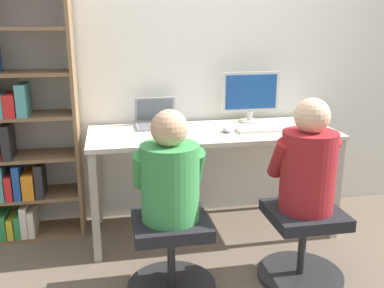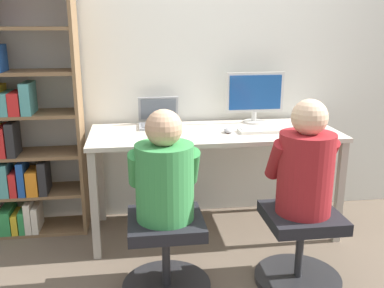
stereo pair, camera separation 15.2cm
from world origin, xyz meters
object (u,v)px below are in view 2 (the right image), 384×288
object	(u,v)px
desktop_monitor	(255,96)
laptop	(159,120)
office_chair_right	(166,252)
person_at_monitor	(306,165)
keyboard	(268,130)
office_chair_left	(300,245)
person_at_laptop	(165,173)
bookshelf	(4,123)

from	to	relation	value
desktop_monitor	laptop	size ratio (longest dim) A/B	1.48
office_chair_right	person_at_monitor	bearing A→B (deg)	-1.77
desktop_monitor	person_at_monitor	size ratio (longest dim) A/B	0.68
keyboard	laptop	bearing A→B (deg)	159.20
office_chair_left	office_chair_right	size ratio (longest dim) A/B	1.00
office_chair_right	desktop_monitor	bearing A→B (deg)	50.74
office_chair_left	person_at_laptop	size ratio (longest dim) A/B	0.84
desktop_monitor	laptop	world-z (taller)	desktop_monitor
desktop_monitor	keyboard	world-z (taller)	desktop_monitor
keyboard	office_chair_left	world-z (taller)	keyboard
laptop	person_at_laptop	bearing A→B (deg)	-91.97
desktop_monitor	laptop	xyz separation A→B (m)	(-0.74, -0.02, -0.16)
laptop	person_at_monitor	world-z (taller)	person_at_monitor
keyboard	person_at_laptop	xyz separation A→B (m)	(-0.79, -0.63, -0.07)
person_at_monitor	bookshelf	world-z (taller)	bookshelf
office_chair_right	person_at_laptop	world-z (taller)	person_at_laptop
bookshelf	desktop_monitor	bearing A→B (deg)	1.74
laptop	bookshelf	distance (m)	1.10
person_at_laptop	bookshelf	distance (m)	1.39
laptop	desktop_monitor	bearing A→B (deg)	1.54
person_at_laptop	bookshelf	xyz separation A→B (m)	(-1.07, 0.88, 0.12)
office_chair_right	person_at_laptop	bearing A→B (deg)	90.00
keyboard	person_at_monitor	bearing A→B (deg)	-88.70
laptop	person_at_laptop	world-z (taller)	person_at_laptop
office_chair_left	keyboard	bearing A→B (deg)	91.29
keyboard	bookshelf	bearing A→B (deg)	172.31
office_chair_right	office_chair_left	bearing A→B (deg)	-2.10
keyboard	person_at_laptop	bearing A→B (deg)	-141.16
desktop_monitor	bookshelf	world-z (taller)	bookshelf
person_at_monitor	office_chair_right	bearing A→B (deg)	178.23
desktop_monitor	office_chair_left	distance (m)	1.23
office_chair_left	office_chair_right	bearing A→B (deg)	177.90
person_at_laptop	bookshelf	bearing A→B (deg)	140.43
office_chair_left	person_at_monitor	distance (m)	0.51
person_at_laptop	desktop_monitor	bearing A→B (deg)	50.62
desktop_monitor	keyboard	size ratio (longest dim) A/B	1.08
desktop_monitor	laptop	bearing A→B (deg)	-178.46
laptop	person_at_laptop	distance (m)	0.93
office_chair_left	office_chair_right	distance (m)	0.80
laptop	person_at_monitor	size ratio (longest dim) A/B	0.46
office_chair_left	office_chair_right	world-z (taller)	same
office_chair_left	desktop_monitor	bearing A→B (deg)	91.76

